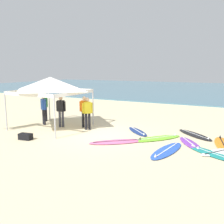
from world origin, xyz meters
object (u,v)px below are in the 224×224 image
(surfboard_pink, at_px, (118,142))
(person_black, at_px, (61,109))
(canopy_tent, at_px, (50,84))
(surfboard_lime, at_px, (157,138))
(surfboard_teal, at_px, (210,153))
(person_blue, at_px, (44,108))
(gear_bag_near_tent, at_px, (26,137))
(surfboard_orange, at_px, (223,144))
(surfboard_blue, at_px, (167,150))
(person_green, at_px, (46,105))
(surfboard_black, at_px, (195,135))
(person_orange, at_px, (84,110))
(person_yellow, at_px, (87,111))
(surfboard_navy, at_px, (138,131))
(surfboard_purple, at_px, (190,143))
(surfboard_white, at_px, (223,151))

(surfboard_pink, xyz_separation_m, person_black, (-4.04, 1.14, 0.95))
(canopy_tent, bearing_deg, surfboard_lime, 4.82)
(surfboard_teal, xyz_separation_m, person_blue, (-9.07, 0.84, 0.95))
(gear_bag_near_tent, bearing_deg, surfboard_orange, 22.39)
(surfboard_blue, height_order, person_green, person_green)
(person_green, bearing_deg, gear_bag_near_tent, -60.14)
(surfboard_black, bearing_deg, person_orange, -168.92)
(person_blue, bearing_deg, gear_bag_near_tent, -62.48)
(person_orange, bearing_deg, surfboard_teal, -11.60)
(canopy_tent, xyz_separation_m, gear_bag_near_tent, (0.53, -2.39, -2.25))
(person_blue, distance_m, person_yellow, 2.89)
(surfboard_black, relative_size, person_green, 1.23)
(surfboard_lime, relative_size, gear_bag_near_tent, 3.93)
(surfboard_orange, height_order, person_green, person_green)
(surfboard_navy, distance_m, person_yellow, 2.80)
(canopy_tent, relative_size, person_orange, 1.97)
(surfboard_navy, bearing_deg, person_orange, -172.41)
(person_yellow, bearing_deg, person_green, 169.15)
(person_orange, bearing_deg, surfboard_purple, -4.58)
(person_yellow, bearing_deg, person_orange, 140.61)
(surfboard_navy, height_order, gear_bag_near_tent, gear_bag_near_tent)
(person_yellow, bearing_deg, person_black, -173.75)
(person_orange, bearing_deg, canopy_tent, -151.52)
(surfboard_lime, xyz_separation_m, person_yellow, (-3.78, 0.01, 0.95))
(surfboard_lime, bearing_deg, person_black, -178.22)
(person_yellow, distance_m, gear_bag_near_tent, 3.35)
(surfboard_teal, height_order, person_orange, person_orange)
(surfboard_purple, xyz_separation_m, person_blue, (-8.16, -0.06, 0.95))
(surfboard_pink, relative_size, surfboard_black, 1.12)
(surfboard_blue, height_order, surfboard_teal, same)
(person_green, xyz_separation_m, person_blue, (0.63, -0.84, 0.00))
(person_black, bearing_deg, surfboard_white, -2.47)
(canopy_tent, height_order, surfboard_purple, canopy_tent)
(surfboard_navy, distance_m, person_green, 6.11)
(surfboard_pink, distance_m, surfboard_orange, 4.46)
(surfboard_white, height_order, person_black, person_black)
(surfboard_teal, bearing_deg, surfboard_white, 47.99)
(surfboard_orange, distance_m, surfboard_lime, 2.78)
(person_orange, bearing_deg, surfboard_white, -7.16)
(person_blue, bearing_deg, surfboard_teal, -5.28)
(surfboard_purple, height_order, person_green, person_green)
(surfboard_purple, distance_m, surfboard_navy, 2.88)
(surfboard_lime, distance_m, person_orange, 4.34)
(surfboard_purple, relative_size, surfboard_blue, 0.77)
(person_blue, bearing_deg, surfboard_purple, 0.43)
(surfboard_blue, relative_size, surfboard_white, 1.16)
(surfboard_navy, relative_size, surfboard_blue, 0.70)
(surfboard_navy, relative_size, surfboard_teal, 0.84)
(surfboard_teal, xyz_separation_m, gear_bag_near_tent, (-7.65, -1.88, 0.10))
(person_orange, height_order, gear_bag_near_tent, person_orange)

